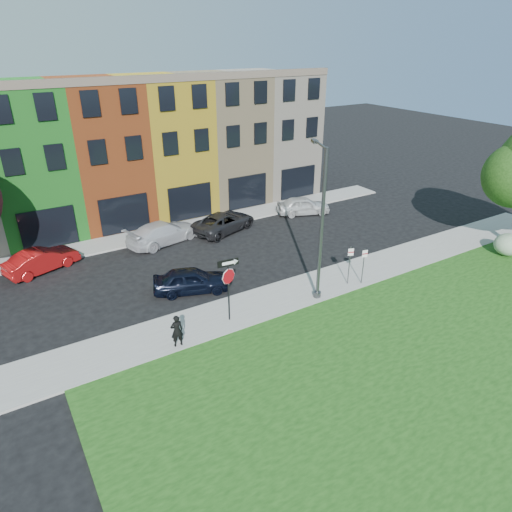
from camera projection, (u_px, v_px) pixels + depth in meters
ground at (326, 322)px, 22.51m from camera, size 120.00×120.00×0.00m
sidewalk_near at (320, 285)px, 25.73m from camera, size 40.00×3.00×0.12m
sidewalk_far at (159, 233)px, 32.63m from camera, size 40.00×2.40×0.12m
rowhouse_block at (131, 147)px, 35.48m from camera, size 30.00×10.12×10.00m
stop_sign at (228, 278)px, 21.50m from camera, size 1.05×0.14×3.30m
man at (177, 331)px, 20.30m from camera, size 0.63×0.46×1.57m
sedan_near at (191, 280)px, 24.95m from camera, size 4.21×5.15×1.40m
parked_car_red at (42, 260)px, 27.18m from camera, size 4.21×5.21×1.40m
parked_car_silver at (163, 233)px, 30.89m from camera, size 4.61×6.17×1.49m
parked_car_dark at (224, 222)px, 32.80m from camera, size 5.45×6.47×1.40m
parked_car_white at (303, 205)px, 35.97m from camera, size 4.43×5.26×1.41m
street_lamp at (320, 225)px, 22.93m from camera, size 1.22×2.44×8.01m
parking_sign_a at (350, 261)px, 25.19m from camera, size 0.31×0.15×2.29m
parking_sign_b at (364, 262)px, 25.26m from camera, size 0.32×0.12×2.15m
shrub at (508, 245)px, 28.96m from camera, size 1.67×1.67×1.42m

